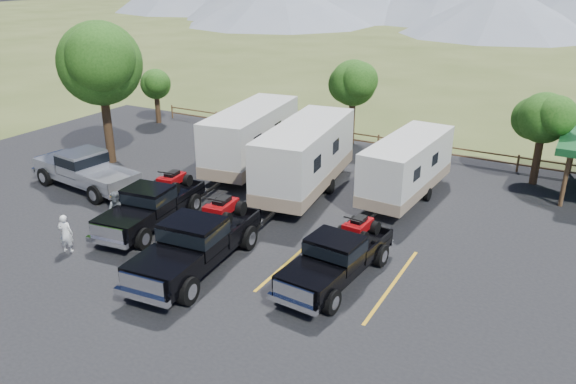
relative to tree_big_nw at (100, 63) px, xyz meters
The scene contains 17 objects.
ground 16.44m from the tree_big_nw, 35.73° to the right, with size 320.00×320.00×0.00m, color #414D21.
asphalt_lot 14.99m from the tree_big_nw, 25.65° to the right, with size 44.00×34.00×0.04m, color black.
stall_lines 14.61m from the tree_big_nw, 21.83° to the right, with size 12.12×5.50×0.01m.
tree_big_nw is the anchor object (origin of this frame).
tree_ne_a 23.05m from the tree_big_nw, 20.37° to the left, with size 3.11×2.92×4.76m.
tree_north 14.61m from the tree_big_nw, 43.53° to the left, with size 3.46×3.24×5.25m.
tree_nw_small 9.15m from the tree_big_nw, 113.52° to the left, with size 2.59×2.43×3.85m.
rail_fence 18.06m from the tree_big_nw, 33.08° to the left, with size 36.12×0.12×1.00m.
rig_left 10.51m from the tree_big_nw, 33.92° to the right, with size 2.65×6.17×2.00m.
rig_center 14.58m from the tree_big_nw, 31.57° to the right, with size 2.79×6.78×2.21m.
rig_right 18.18m from the tree_big_nw, 18.57° to the right, with size 2.40×5.91×1.93m.
trailer_left 9.03m from the tree_big_nw, 20.85° to the left, with size 3.54×9.70×3.35m.
trailer_center 12.48m from the tree_big_nw, ahead, with size 3.56×9.93×3.43m.
trailer_right 17.11m from the tree_big_nw, ahead, with size 2.60×8.51×2.95m.
pickup_silver 6.20m from the tree_big_nw, 60.65° to the right, with size 6.59×2.84×1.92m.
person_a 12.00m from the tree_big_nw, 53.24° to the right, with size 0.57×0.37×1.56m, color white.
person_b 10.66m from the tree_big_nw, 42.78° to the right, with size 0.86×0.67×1.77m, color slate.
Camera 1 is at (11.06, -12.69, 10.43)m, focal length 35.00 mm.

